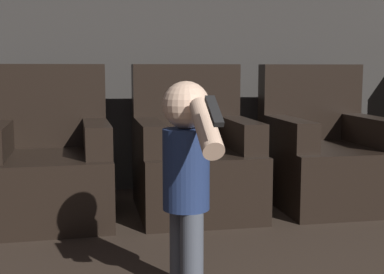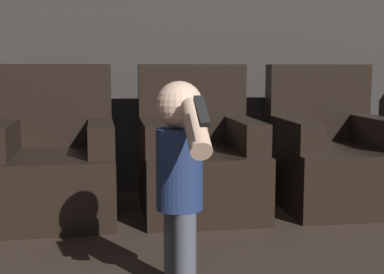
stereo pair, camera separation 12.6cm
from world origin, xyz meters
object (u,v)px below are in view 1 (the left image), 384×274
Objects in this scene: armchair_left at (49,166)px; armchair_right at (325,157)px; armchair_middle at (194,161)px; person_toddler at (187,170)px.

armchair_left is 1.93m from armchair_right.
armchair_middle is (0.97, 0.00, 0.00)m from armchair_left.
armchair_left and armchair_middle have the same top height.
armchair_left is 1.09× the size of person_toddler.
armchair_right is at bearing 0.07° from armchair_middle.
person_toddler is at bearing -102.62° from armchair_middle.
person_toddler is at bearing -133.04° from armchair_right.
armchair_middle is at bearing -27.07° from person_toddler.
armchair_right is (0.96, -0.00, 0.00)m from armchair_middle.
armchair_right is at bearing -57.76° from person_toddler.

